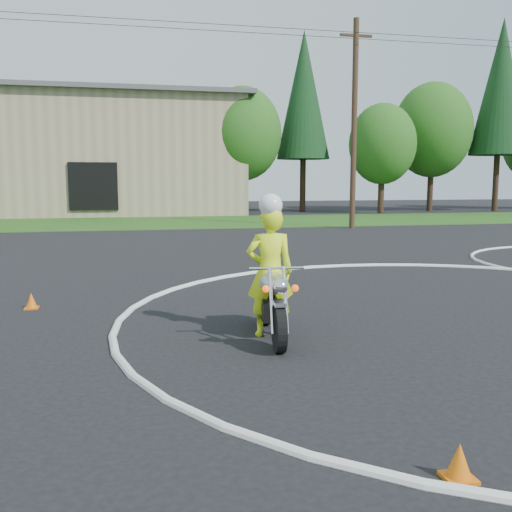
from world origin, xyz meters
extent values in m
cube|color=#1E4714|center=(0.00, 27.00, 0.01)|extent=(120.00, 10.00, 0.02)
torus|color=silver|center=(0.00, 3.00, 0.01)|extent=(12.12, 12.12, 0.12)
cylinder|color=black|center=(-3.74, 1.75, 0.33)|extent=(0.20, 0.67, 0.66)
cylinder|color=black|center=(-3.59, 3.28, 0.33)|extent=(0.20, 0.67, 0.66)
cube|color=black|center=(-3.66, 2.57, 0.44)|extent=(0.37, 0.63, 0.33)
ellipsoid|color=#B1B1B6|center=(-3.68, 2.35, 0.86)|extent=(0.46, 0.74, 0.31)
cube|color=black|center=(-3.62, 2.89, 0.81)|extent=(0.35, 0.69, 0.11)
cylinder|color=white|center=(-3.83, 1.84, 0.71)|extent=(0.09, 0.40, 0.88)
cylinder|color=white|center=(-3.63, 1.82, 0.71)|extent=(0.09, 0.40, 0.88)
cube|color=white|center=(-3.74, 1.72, 0.68)|extent=(0.18, 0.26, 0.05)
cylinder|color=silver|center=(-3.71, 2.02, 1.12)|extent=(0.77, 0.12, 0.04)
sphere|color=white|center=(-3.75, 1.64, 0.93)|extent=(0.20, 0.20, 0.20)
sphere|color=#FF4C0C|center=(-3.95, 1.68, 0.90)|extent=(0.10, 0.10, 0.10)
sphere|color=#E3450B|center=(-3.55, 1.64, 0.90)|extent=(0.10, 0.10, 0.10)
cylinder|color=white|center=(-3.44, 2.99, 0.33)|extent=(0.18, 0.88, 0.09)
imported|color=#E1FF1A|center=(-3.66, 2.61, 0.97)|extent=(0.75, 0.53, 1.95)
sphere|color=silver|center=(-3.67, 2.56, 1.97)|extent=(0.35, 0.35, 0.35)
cone|color=#DC630B|center=(-3.21, -1.81, 0.15)|extent=(0.22, 0.22, 0.30)
cube|color=#DC630B|center=(-3.21, -1.81, 0.01)|extent=(0.24, 0.24, 0.03)
cone|color=#DC630B|center=(-7.51, 5.30, 0.15)|extent=(0.22, 0.22, 0.30)
cube|color=#DC630B|center=(-7.51, 5.30, 0.01)|extent=(0.24, 0.24, 0.03)
cube|color=black|center=(-8.00, 31.90, 2.00)|extent=(3.00, 0.16, 3.00)
cylinder|color=#382619|center=(2.00, 34.00, 1.62)|extent=(0.44, 0.44, 3.24)
ellipsoid|color=#1E5116|center=(2.00, 34.00, 5.58)|extent=(5.40, 5.40, 6.48)
cylinder|color=#382619|center=(7.00, 36.00, 1.98)|extent=(0.44, 0.44, 3.96)
cone|color=black|center=(7.00, 36.00, 8.63)|extent=(3.96, 3.96, 9.35)
cylinder|color=#382619|center=(12.00, 33.00, 1.44)|extent=(0.44, 0.44, 2.88)
ellipsoid|color=#1E5116|center=(12.00, 33.00, 4.96)|extent=(4.80, 4.80, 5.76)
cylinder|color=#382619|center=(17.00, 35.00, 1.80)|extent=(0.44, 0.44, 3.60)
ellipsoid|color=#1E5116|center=(17.00, 35.00, 6.20)|extent=(6.00, 6.00, 7.20)
cylinder|color=#382619|center=(22.00, 34.00, 2.16)|extent=(0.44, 0.44, 4.32)
cone|color=black|center=(22.00, 34.00, 9.42)|extent=(4.32, 4.32, 10.20)
cylinder|color=#382619|center=(-2.00, 35.00, 1.44)|extent=(0.44, 0.44, 2.88)
ellipsoid|color=#1E5116|center=(-2.00, 35.00, 4.96)|extent=(4.80, 4.80, 5.76)
cylinder|color=#473321|center=(5.00, 21.00, 5.00)|extent=(0.28, 0.28, 10.00)
cube|color=#473321|center=(5.00, 21.00, 9.20)|extent=(1.60, 0.12, 0.12)
cylinder|color=black|center=(-5.00, 20.45, 9.20)|extent=(20.00, 0.02, 0.02)
cylinder|color=black|center=(-5.00, 21.55, 9.20)|extent=(20.00, 0.02, 0.02)
camera|label=1|loc=(-5.66, -5.57, 2.32)|focal=40.00mm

